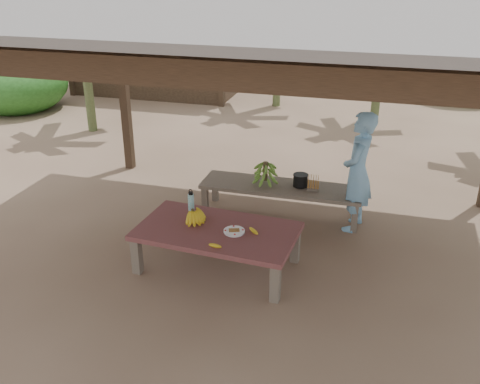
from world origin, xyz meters
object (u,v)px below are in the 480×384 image
(cooking_pot, at_px, (300,181))
(woman, at_px, (358,172))
(water_flask, at_px, (191,202))
(work_table, at_px, (217,234))
(ripe_banana_bunch, at_px, (193,215))
(plate, at_px, (234,231))
(bench, at_px, (281,189))

(cooking_pot, relative_size, woman, 0.12)
(woman, bearing_deg, water_flask, -50.71)
(water_flask, relative_size, woman, 0.18)
(work_table, xyz_separation_m, cooking_pot, (0.68, 1.57, 0.10))
(ripe_banana_bunch, height_order, plate, ripe_banana_bunch)
(work_table, distance_m, bench, 1.58)
(cooking_pot, distance_m, woman, 0.81)
(cooking_pot, bearing_deg, water_flask, -133.37)
(ripe_banana_bunch, bearing_deg, bench, 61.89)
(bench, height_order, woman, woman)
(work_table, height_order, cooking_pot, cooking_pot)
(work_table, bearing_deg, bench, 78.10)
(work_table, xyz_separation_m, ripe_banana_bunch, (-0.33, 0.10, 0.15))
(cooking_pot, bearing_deg, work_table, -113.48)
(water_flask, distance_m, woman, 2.17)
(bench, bearing_deg, water_flask, -127.82)
(ripe_banana_bunch, relative_size, woman, 0.18)
(work_table, distance_m, plate, 0.23)
(ripe_banana_bunch, distance_m, plate, 0.56)
(woman, bearing_deg, bench, -85.23)
(work_table, bearing_deg, cooking_pot, 70.37)
(bench, distance_m, cooking_pot, 0.29)
(plate, distance_m, woman, 1.93)
(work_table, xyz_separation_m, plate, (0.21, -0.04, 0.08))
(woman, bearing_deg, plate, -29.80)
(plate, bearing_deg, work_table, 170.66)
(work_table, height_order, water_flask, water_flask)
(bench, distance_m, woman, 1.09)
(work_table, bearing_deg, woman, 48.66)
(ripe_banana_bunch, distance_m, water_flask, 0.30)
(work_table, xyz_separation_m, water_flask, (-0.45, 0.37, 0.18))
(work_table, relative_size, bench, 0.85)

